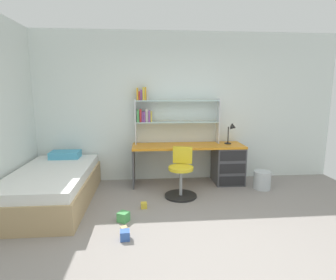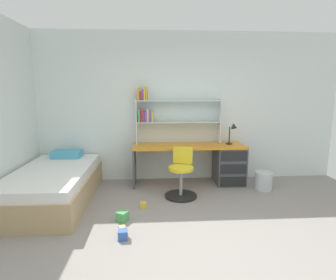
{
  "view_description": "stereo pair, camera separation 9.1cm",
  "coord_description": "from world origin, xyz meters",
  "px_view_note": "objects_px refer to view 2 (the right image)",
  "views": [
    {
      "loc": [
        -0.57,
        -2.62,
        1.69
      ],
      "look_at": [
        -0.23,
        1.45,
        0.95
      ],
      "focal_mm": 29.04,
      "sensor_mm": 36.0,
      "label": 1
    },
    {
      "loc": [
        -0.48,
        -2.63,
        1.69
      ],
      "look_at": [
        -0.23,
        1.45,
        0.95
      ],
      "focal_mm": 29.04,
      "sensor_mm": 36.0,
      "label": 2
    }
  ],
  "objects_px": {
    "swivel_chair": "(181,178)",
    "toy_block_yellow_3": "(143,205)",
    "desk": "(218,161)",
    "bed_platform": "(53,186)",
    "toy_block_natural_2": "(122,229)",
    "waste_bin": "(263,181)",
    "toy_block_green_0": "(122,216)",
    "desk_lamp": "(234,131)",
    "toy_block_blue_1": "(123,235)",
    "bookshelf_hutch": "(165,112)"
  },
  "relations": [
    {
      "from": "desk_lamp",
      "to": "toy_block_green_0",
      "type": "distance_m",
      "value": 2.52
    },
    {
      "from": "bed_platform",
      "to": "waste_bin",
      "type": "distance_m",
      "value": 3.45
    },
    {
      "from": "desk",
      "to": "bookshelf_hutch",
      "type": "xyz_separation_m",
      "value": [
        -0.96,
        0.17,
        0.91
      ]
    },
    {
      "from": "bookshelf_hutch",
      "to": "waste_bin",
      "type": "relative_size",
      "value": 4.96
    },
    {
      "from": "desk_lamp",
      "to": "bed_platform",
      "type": "bearing_deg",
      "value": -166.62
    },
    {
      "from": "toy_block_natural_2",
      "to": "toy_block_yellow_3",
      "type": "bearing_deg",
      "value": 70.86
    },
    {
      "from": "desk",
      "to": "toy_block_yellow_3",
      "type": "relative_size",
      "value": 23.44
    },
    {
      "from": "swivel_chair",
      "to": "toy_block_blue_1",
      "type": "distance_m",
      "value": 1.52
    },
    {
      "from": "desk",
      "to": "waste_bin",
      "type": "relative_size",
      "value": 6.44
    },
    {
      "from": "toy_block_natural_2",
      "to": "toy_block_yellow_3",
      "type": "height_order",
      "value": "toy_block_yellow_3"
    },
    {
      "from": "waste_bin",
      "to": "toy_block_natural_2",
      "type": "xyz_separation_m",
      "value": [
        -2.3,
        -1.32,
        -0.12
      ]
    },
    {
      "from": "toy_block_blue_1",
      "to": "toy_block_natural_2",
      "type": "xyz_separation_m",
      "value": [
        -0.02,
        0.16,
        -0.02
      ]
    },
    {
      "from": "bookshelf_hutch",
      "to": "desk",
      "type": "bearing_deg",
      "value": -10.19
    },
    {
      "from": "bookshelf_hutch",
      "to": "toy_block_green_0",
      "type": "xyz_separation_m",
      "value": [
        -0.65,
        -1.58,
        -1.25
      ]
    },
    {
      "from": "swivel_chair",
      "to": "toy_block_blue_1",
      "type": "bearing_deg",
      "value": -122.89
    },
    {
      "from": "desk",
      "to": "bed_platform",
      "type": "distance_m",
      "value": 2.82
    },
    {
      "from": "bed_platform",
      "to": "toy_block_blue_1",
      "type": "distance_m",
      "value": 1.65
    },
    {
      "from": "bookshelf_hutch",
      "to": "toy_block_blue_1",
      "type": "relative_size",
      "value": 14.09
    },
    {
      "from": "bookshelf_hutch",
      "to": "toy_block_yellow_3",
      "type": "bearing_deg",
      "value": -108.05
    },
    {
      "from": "desk_lamp",
      "to": "bed_platform",
      "type": "xyz_separation_m",
      "value": [
        -2.99,
        -0.71,
        -0.72
      ]
    },
    {
      "from": "swivel_chair",
      "to": "bed_platform",
      "type": "bearing_deg",
      "value": -176.86
    },
    {
      "from": "toy_block_blue_1",
      "to": "bookshelf_hutch",
      "type": "bearing_deg",
      "value": 73.5
    },
    {
      "from": "toy_block_green_0",
      "to": "toy_block_yellow_3",
      "type": "xyz_separation_m",
      "value": [
        0.26,
        0.39,
        -0.02
      ]
    },
    {
      "from": "desk_lamp",
      "to": "bed_platform",
      "type": "distance_m",
      "value": 3.16
    },
    {
      "from": "desk_lamp",
      "to": "swivel_chair",
      "type": "distance_m",
      "value": 1.35
    },
    {
      "from": "swivel_chair",
      "to": "toy_block_yellow_3",
      "type": "distance_m",
      "value": 0.78
    },
    {
      "from": "desk_lamp",
      "to": "swivel_chair",
      "type": "bearing_deg",
      "value": -149.2
    },
    {
      "from": "swivel_chair",
      "to": "bed_platform",
      "type": "height_order",
      "value": "swivel_chair"
    },
    {
      "from": "bookshelf_hutch",
      "to": "toy_block_natural_2",
      "type": "xyz_separation_m",
      "value": [
        -0.63,
        -1.87,
        -1.28
      ]
    },
    {
      "from": "desk",
      "to": "desk_lamp",
      "type": "distance_m",
      "value": 0.63
    },
    {
      "from": "toy_block_blue_1",
      "to": "toy_block_yellow_3",
      "type": "relative_size",
      "value": 1.28
    },
    {
      "from": "swivel_chair",
      "to": "toy_block_yellow_3",
      "type": "xyz_separation_m",
      "value": [
        -0.6,
        -0.42,
        -0.27
      ]
    },
    {
      "from": "bookshelf_hutch",
      "to": "toy_block_blue_1",
      "type": "xyz_separation_m",
      "value": [
        -0.6,
        -2.03,
        -1.26
      ]
    },
    {
      "from": "desk",
      "to": "toy_block_green_0",
      "type": "height_order",
      "value": "desk"
    },
    {
      "from": "desk",
      "to": "swivel_chair",
      "type": "relative_size",
      "value": 2.54
    },
    {
      "from": "toy_block_natural_2",
      "to": "desk",
      "type": "bearing_deg",
      "value": 47.1
    },
    {
      "from": "desk",
      "to": "waste_bin",
      "type": "height_order",
      "value": "desk"
    },
    {
      "from": "desk_lamp",
      "to": "toy_block_yellow_3",
      "type": "bearing_deg",
      "value": -147.57
    },
    {
      "from": "desk",
      "to": "desk_lamp",
      "type": "relative_size",
      "value": 5.25
    },
    {
      "from": "bookshelf_hutch",
      "to": "toy_block_green_0",
      "type": "distance_m",
      "value": 2.12
    },
    {
      "from": "bed_platform",
      "to": "toy_block_yellow_3",
      "type": "height_order",
      "value": "bed_platform"
    },
    {
      "from": "waste_bin",
      "to": "desk_lamp",
      "type": "bearing_deg",
      "value": 138.75
    },
    {
      "from": "waste_bin",
      "to": "toy_block_green_0",
      "type": "xyz_separation_m",
      "value": [
        -2.32,
        -1.03,
        -0.09
      ]
    },
    {
      "from": "bookshelf_hutch",
      "to": "toy_block_natural_2",
      "type": "relative_size",
      "value": 20.15
    },
    {
      "from": "desk",
      "to": "toy_block_natural_2",
      "type": "height_order",
      "value": "desk"
    },
    {
      "from": "toy_block_blue_1",
      "to": "toy_block_natural_2",
      "type": "bearing_deg",
      "value": 98.48
    },
    {
      "from": "desk",
      "to": "bed_platform",
      "type": "bearing_deg",
      "value": -165.45
    },
    {
      "from": "swivel_chair",
      "to": "toy_block_blue_1",
      "type": "xyz_separation_m",
      "value": [
        -0.82,
        -1.26,
        -0.26
      ]
    },
    {
      "from": "bookshelf_hutch",
      "to": "toy_block_natural_2",
      "type": "distance_m",
      "value": 2.35
    },
    {
      "from": "toy_block_blue_1",
      "to": "toy_block_green_0",
      "type": "bearing_deg",
      "value": 96.51
    }
  ]
}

